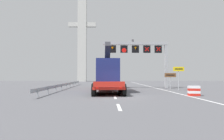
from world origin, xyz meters
name	(u,v)px	position (x,y,z in m)	size (l,w,h in m)	color
ground	(119,97)	(0.00, 0.00, 0.00)	(112.00, 112.00, 0.00)	#5B5B60
lane_markings	(111,86)	(-0.35, 18.49, 0.01)	(0.20, 51.58, 0.01)	silver
edge_line_right	(156,88)	(6.20, 12.00, 0.01)	(0.20, 63.00, 0.01)	silver
overhead_lane_gantry	(143,51)	(4.21, 11.51, 5.36)	(9.55, 0.90, 7.03)	#9EA0A5
heavy_haul_truck_red	(107,74)	(-1.05, 7.59, 1.99)	(3.30, 14.11, 5.30)	red
exit_sign_yellow	(179,73)	(7.86, 7.35, 2.18)	(1.36, 0.15, 2.92)	#9EA0A5
tourist_info_sign_brown	(170,77)	(7.58, 9.79, 1.66)	(1.55, 0.15, 2.18)	#9EA0A5
crash_barrier_striped	(194,91)	(6.78, 0.48, 0.45)	(1.06, 0.63, 0.90)	red
guardrail_left	(66,85)	(-6.87, 11.60, 0.56)	(0.13, 27.20, 0.76)	#999EA3
bridge_pylon_distant	(82,35)	(-9.12, 49.38, 15.43)	(9.00, 2.00, 30.08)	#B7B7B2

